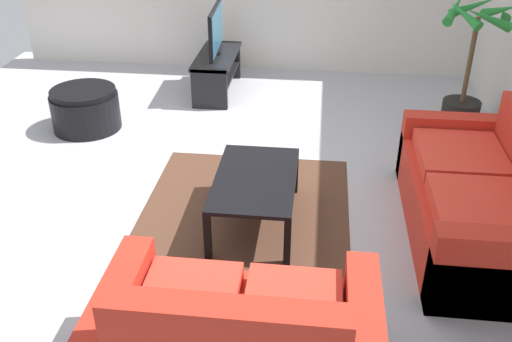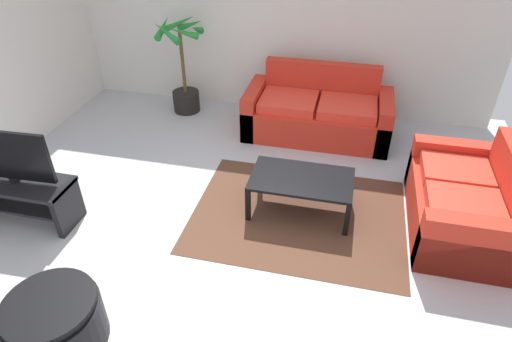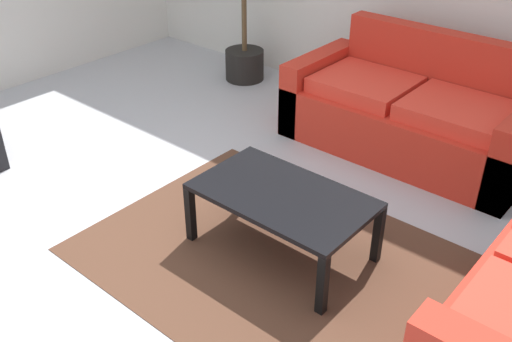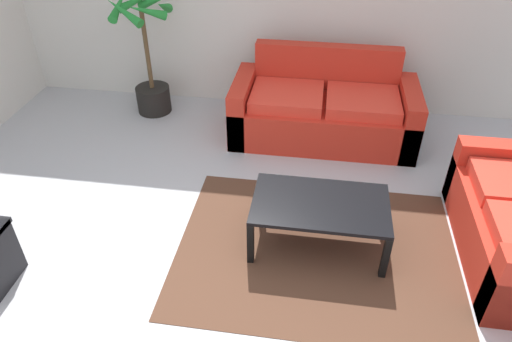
{
  "view_description": "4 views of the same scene",
  "coord_description": "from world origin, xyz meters",
  "px_view_note": "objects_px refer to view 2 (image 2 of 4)",
  "views": [
    {
      "loc": [
        4.46,
        1.05,
        2.63
      ],
      "look_at": [
        0.66,
        0.6,
        0.46
      ],
      "focal_mm": 40.17,
      "sensor_mm": 36.0,
      "label": 1
    },
    {
      "loc": [
        1.05,
        -3.02,
        2.99
      ],
      "look_at": [
        0.23,
        0.48,
        0.51
      ],
      "focal_mm": 30.43,
      "sensor_mm": 36.0,
      "label": 2
    },
    {
      "loc": [
        2.41,
        -1.67,
        2.29
      ],
      "look_at": [
        0.45,
        0.63,
        0.47
      ],
      "focal_mm": 40.68,
      "sensor_mm": 36.0,
      "label": 3
    },
    {
      "loc": [
        0.6,
        -2.21,
        2.71
      ],
      "look_at": [
        0.16,
        0.71,
        0.58
      ],
      "focal_mm": 32.94,
      "sensor_mm": 36.0,
      "label": 4
    }
  ],
  "objects_px": {
    "tv": "(6,155)",
    "ottoman": "(55,322)",
    "tv_stand": "(20,194)",
    "couch_loveseat": "(464,204)",
    "coffee_table": "(302,182)",
    "potted_palm": "(184,75)",
    "couch_main": "(317,114)"
  },
  "relations": [
    {
      "from": "tv_stand",
      "to": "ottoman",
      "type": "height_order",
      "value": "tv_stand"
    },
    {
      "from": "tv",
      "to": "potted_palm",
      "type": "height_order",
      "value": "potted_palm"
    },
    {
      "from": "tv",
      "to": "ottoman",
      "type": "distance_m",
      "value": 1.78
    },
    {
      "from": "couch_loveseat",
      "to": "potted_palm",
      "type": "relative_size",
      "value": 1.08
    },
    {
      "from": "couch_main",
      "to": "couch_loveseat",
      "type": "height_order",
      "value": "same"
    },
    {
      "from": "coffee_table",
      "to": "potted_palm",
      "type": "bearing_deg",
      "value": 135.91
    },
    {
      "from": "coffee_table",
      "to": "tv",
      "type": "bearing_deg",
      "value": -164.04
    },
    {
      "from": "tv",
      "to": "coffee_table",
      "type": "distance_m",
      "value": 2.88
    },
    {
      "from": "couch_main",
      "to": "coffee_table",
      "type": "height_order",
      "value": "couch_main"
    },
    {
      "from": "tv",
      "to": "ottoman",
      "type": "bearing_deg",
      "value": -45.44
    },
    {
      "from": "tv_stand",
      "to": "coffee_table",
      "type": "relative_size",
      "value": 1.05
    },
    {
      "from": "couch_loveseat",
      "to": "potted_palm",
      "type": "xyz_separation_m",
      "value": [
        -3.62,
        1.87,
        0.26
      ]
    },
    {
      "from": "couch_loveseat",
      "to": "tv_stand",
      "type": "height_order",
      "value": "couch_loveseat"
    },
    {
      "from": "coffee_table",
      "to": "potted_palm",
      "type": "distance_m",
      "value": 2.82
    },
    {
      "from": "couch_main",
      "to": "tv_stand",
      "type": "distance_m",
      "value": 3.67
    },
    {
      "from": "couch_loveseat",
      "to": "tv",
      "type": "relative_size",
      "value": 1.59
    },
    {
      "from": "coffee_table",
      "to": "ottoman",
      "type": "relative_size",
      "value": 1.48
    },
    {
      "from": "tv_stand",
      "to": "tv",
      "type": "bearing_deg",
      "value": 92.62
    },
    {
      "from": "tv_stand",
      "to": "potted_palm",
      "type": "height_order",
      "value": "potted_palm"
    },
    {
      "from": "tv_stand",
      "to": "couch_loveseat",
      "type": "bearing_deg",
      "value": 11.46
    },
    {
      "from": "couch_loveseat",
      "to": "tv",
      "type": "distance_m",
      "value": 4.46
    },
    {
      "from": "ottoman",
      "to": "couch_main",
      "type": "bearing_deg",
      "value": 67.43
    },
    {
      "from": "tv",
      "to": "potted_palm",
      "type": "distance_m",
      "value": 2.84
    },
    {
      "from": "couch_loveseat",
      "to": "couch_main",
      "type": "bearing_deg",
      "value": 135.65
    },
    {
      "from": "tv_stand",
      "to": "ottoman",
      "type": "bearing_deg",
      "value": -45.37
    },
    {
      "from": "couch_main",
      "to": "potted_palm",
      "type": "distance_m",
      "value": 2.03
    },
    {
      "from": "potted_palm",
      "to": "tv_stand",
      "type": "bearing_deg",
      "value": -104.78
    },
    {
      "from": "ottoman",
      "to": "potted_palm",
      "type": "bearing_deg",
      "value": 96.71
    },
    {
      "from": "coffee_table",
      "to": "couch_loveseat",
      "type": "bearing_deg",
      "value": 3.31
    },
    {
      "from": "tv_stand",
      "to": "tv",
      "type": "height_order",
      "value": "tv"
    },
    {
      "from": "couch_main",
      "to": "coffee_table",
      "type": "distance_m",
      "value": 1.69
    },
    {
      "from": "ottoman",
      "to": "tv_stand",
      "type": "bearing_deg",
      "value": 134.63
    }
  ]
}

